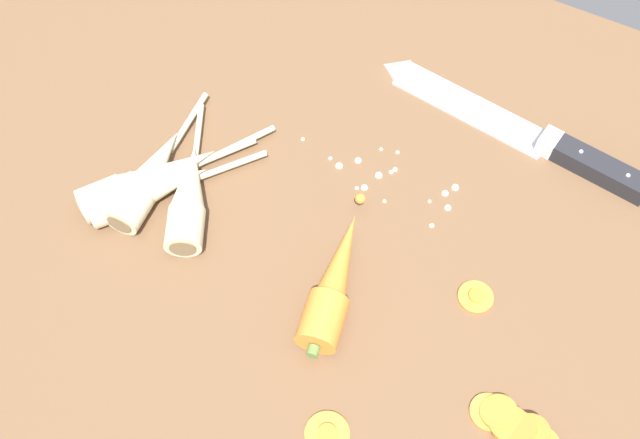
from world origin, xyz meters
The scene contains 12 objects.
ground_plane centered at (0.00, 0.00, -2.00)cm, with size 120.00×90.00×4.00cm, color brown.
chefs_knife centered at (11.92, 21.05, 0.65)cm, with size 34.86×7.21×4.18cm.
whole_carrot centered at (5.10, -8.06, 2.10)cm, with size 7.51×18.77×4.20cm.
parsnip_front centered at (-17.95, -8.31, 1.98)cm, with size 13.77×18.02×4.00cm.
parsnip_mid_left centered at (-19.35, -8.12, 1.98)cm, with size 12.89×18.42×4.00cm.
parsnip_mid_right centered at (-13.71, -6.69, 1.98)cm, with size 12.02×18.67×4.00cm.
parsnip_back centered at (-18.97, -6.79, 1.98)cm, with size 5.77×20.49×4.00cm.
parsnip_outer centered at (-18.15, -6.71, 1.98)cm, with size 12.52×20.66×4.00cm.
carrot_slice_stack centered at (26.10, -12.14, 0.95)cm, with size 8.60×4.70×2.81cm.
carrot_slice_stray_near centered at (11.59, -21.05, 0.36)cm, with size 4.21×4.21×0.70cm.
carrot_slice_stray_mid centered at (18.02, -1.51, 0.36)cm, with size 3.66×3.66×0.70cm.
mince_crumbs centered at (4.23, 7.40, 0.39)cm, with size 19.44×7.65×0.89cm.
Camera 1 is at (19.01, -35.41, 64.34)cm, focal length 38.68 mm.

